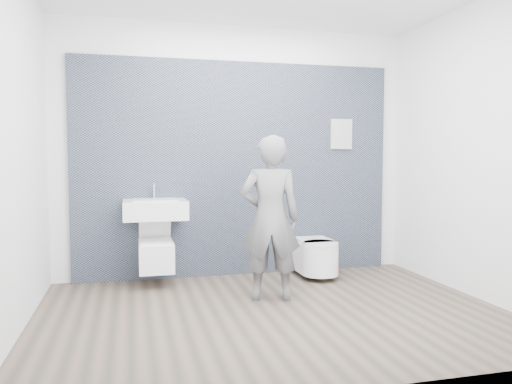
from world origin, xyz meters
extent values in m
plane|color=brown|center=(0.00, 0.00, 0.00)|extent=(4.00, 4.00, 0.00)
plane|color=white|center=(0.00, 1.50, 1.40)|extent=(4.00, 0.00, 4.00)
plane|color=white|center=(0.00, -1.50, 1.40)|extent=(4.00, 0.00, 4.00)
plane|color=white|center=(-2.00, 0.00, 1.40)|extent=(0.00, 3.00, 3.00)
plane|color=white|center=(2.00, 0.00, 1.40)|extent=(0.00, 3.00, 3.00)
cube|color=black|center=(0.00, 1.47, 0.00)|extent=(3.60, 0.06, 2.40)
cube|color=white|center=(-0.93, 1.20, 0.79)|extent=(0.65, 0.49, 0.20)
cube|color=silver|center=(-0.93, 1.18, 0.89)|extent=(0.46, 0.33, 0.03)
cylinder|color=silver|center=(-0.93, 1.38, 0.97)|extent=(0.02, 0.02, 0.16)
cylinder|color=silver|center=(-0.93, 1.33, 1.04)|extent=(0.02, 0.11, 0.02)
cylinder|color=silver|center=(-0.93, 1.42, 0.63)|extent=(0.04, 0.04, 0.13)
cube|color=white|center=(-0.93, 1.19, 0.31)|extent=(0.35, 0.51, 0.30)
cylinder|color=silver|center=(-0.93, 1.15, 0.44)|extent=(0.25, 0.25, 0.03)
cube|color=white|center=(-0.93, 1.15, 0.47)|extent=(0.33, 0.41, 0.02)
cube|color=white|center=(-0.93, 1.29, 0.64)|extent=(0.33, 0.21, 0.33)
cube|color=silver|center=(-0.93, 1.41, 0.20)|extent=(0.09, 0.06, 0.08)
cube|color=white|center=(0.82, 1.21, 0.22)|extent=(0.40, 0.46, 0.33)
cylinder|color=white|center=(0.82, 0.98, 0.22)|extent=(0.40, 0.40, 0.33)
cube|color=white|center=(0.82, 1.18, 0.40)|extent=(0.38, 0.44, 0.03)
cylinder|color=white|center=(0.82, 0.96, 0.40)|extent=(0.38, 0.38, 0.03)
cube|color=silver|center=(0.82, 1.41, 0.10)|extent=(0.11, 0.06, 0.08)
cube|color=white|center=(1.25, 1.43, 0.00)|extent=(0.26, 0.03, 0.35)
imported|color=slate|center=(0.08, 0.39, 0.77)|extent=(0.62, 0.47, 1.54)
camera|label=1|loc=(-1.18, -4.05, 1.34)|focal=35.00mm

